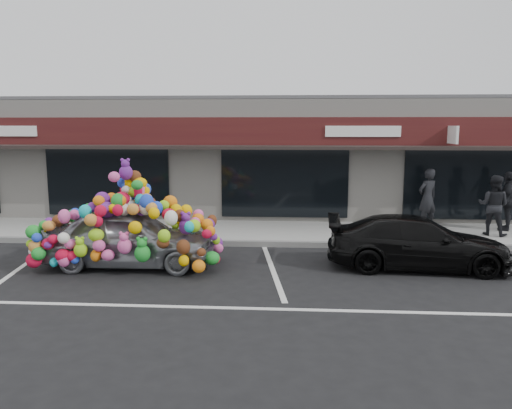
# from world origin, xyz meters

# --- Properties ---
(ground) EXTENTS (90.00, 90.00, 0.00)m
(ground) POSITION_xyz_m (0.00, 0.00, 0.00)
(ground) COLOR black
(ground) RESTS_ON ground
(shop_building) EXTENTS (24.00, 7.20, 4.31)m
(shop_building) POSITION_xyz_m (0.00, 8.44, 2.16)
(shop_building) COLOR silver
(shop_building) RESTS_ON ground
(sidewalk) EXTENTS (26.00, 3.00, 0.15)m
(sidewalk) POSITION_xyz_m (0.00, 4.00, 0.07)
(sidewalk) COLOR gray
(sidewalk) RESTS_ON ground
(kerb) EXTENTS (26.00, 0.18, 0.16)m
(kerb) POSITION_xyz_m (0.00, 2.50, 0.07)
(kerb) COLOR slate
(kerb) RESTS_ON ground
(parking_stripe_left) EXTENTS (0.73, 4.37, 0.01)m
(parking_stripe_left) POSITION_xyz_m (-3.20, 0.20, 0.00)
(parking_stripe_left) COLOR silver
(parking_stripe_left) RESTS_ON ground
(parking_stripe_mid) EXTENTS (0.73, 4.37, 0.01)m
(parking_stripe_mid) POSITION_xyz_m (2.80, 0.20, 0.00)
(parking_stripe_mid) COLOR silver
(parking_stripe_mid) RESTS_ON ground
(parking_stripe_right) EXTENTS (0.73, 4.37, 0.01)m
(parking_stripe_right) POSITION_xyz_m (8.20, 0.20, 0.00)
(parking_stripe_right) COLOR silver
(parking_stripe_right) RESTS_ON ground
(lane_line) EXTENTS (14.00, 0.12, 0.01)m
(lane_line) POSITION_xyz_m (2.00, -2.30, 0.00)
(lane_line) COLOR silver
(lane_line) RESTS_ON ground
(toy_car) EXTENTS (2.97, 4.37, 2.54)m
(toy_car) POSITION_xyz_m (-0.64, 0.33, 0.86)
(toy_car) COLOR #AEB5B9
(toy_car) RESTS_ON ground
(black_sedan) EXTENTS (1.98, 4.32, 1.22)m
(black_sedan) POSITION_xyz_m (6.20, 0.64, 0.61)
(black_sedan) COLOR black
(black_sedan) RESTS_ON ground
(pedestrian_a) EXTENTS (0.81, 0.71, 1.86)m
(pedestrian_a) POSITION_xyz_m (7.49, 4.77, 1.08)
(pedestrian_a) COLOR #242228
(pedestrian_a) RESTS_ON sidewalk
(pedestrian_b) EXTENTS (1.08, 1.03, 1.77)m
(pedestrian_b) POSITION_xyz_m (9.11, 3.75, 1.03)
(pedestrian_b) COLOR black
(pedestrian_b) RESTS_ON sidewalk
(pedestrian_c) EXTENTS (1.15, 0.87, 1.81)m
(pedestrian_c) POSITION_xyz_m (9.82, 4.49, 1.06)
(pedestrian_c) COLOR #28252B
(pedestrian_c) RESTS_ON sidewalk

